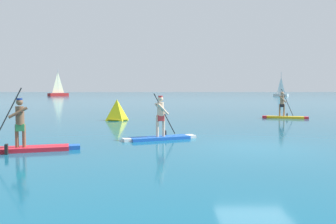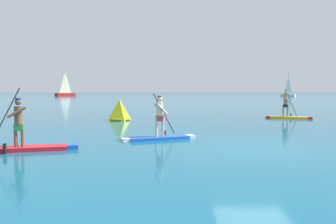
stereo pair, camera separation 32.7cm
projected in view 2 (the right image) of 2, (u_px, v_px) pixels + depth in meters
The scene contains 7 objects.
ground at pixel (254, 148), 11.87m from camera, with size 440.00×440.00×0.00m, color #145B7A.
paddleboarder_near_left at pixel (19, 142), 11.24m from camera, with size 3.58×1.47×2.03m.
paddleboarder_mid_center at pixel (160, 131), 13.77m from camera, with size 2.91×1.56×1.84m.
paddleboarder_far_right at pixel (288, 113), 23.56m from camera, with size 2.96×1.28×1.99m.
race_marker_buoy at pixel (120, 111), 22.26m from camera, with size 1.56×1.56×1.33m.
sailboat_left_horizon at pixel (65, 93), 99.41m from camera, with size 4.99×5.50×7.67m.
sailboat_right_horizon at pixel (288, 93), 96.38m from camera, with size 3.69×3.37×6.71m.
Camera 2 is at (-2.64, -11.82, 1.98)m, focal length 37.55 mm.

